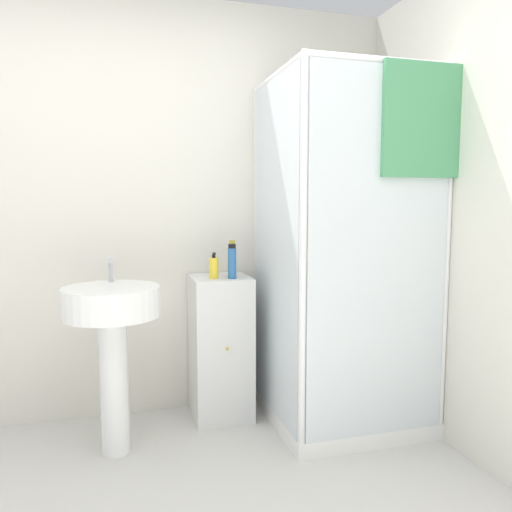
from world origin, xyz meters
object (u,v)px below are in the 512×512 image
Objects in this scene: shampoo_bottle_tall_black at (232,259)px; sink at (112,326)px; soap_dispenser at (214,268)px; shampoo_bottle_blue at (232,262)px.

sink is at bearing -158.73° from shampoo_bottle_tall_black.
sink is 0.66m from soap_dispenser.
shampoo_bottle_blue is at bearing -17.35° from soap_dispenser.
shampoo_bottle_blue reaches higher than soap_dispenser.
shampoo_bottle_blue is (0.10, -0.03, 0.03)m from soap_dispenser.
shampoo_bottle_tall_black is at bearing 21.27° from sink.
shampoo_bottle_tall_black is at bearing 76.54° from shampoo_bottle_blue.
shampoo_bottle_tall_black is (0.69, 0.27, 0.29)m from sink.
shampoo_bottle_tall_black is (0.12, 0.04, 0.04)m from soap_dispenser.
shampoo_bottle_tall_black is at bearing 19.77° from soap_dispenser.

